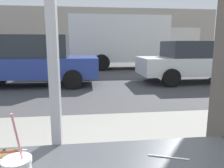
% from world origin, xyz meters
% --- Properties ---
extents(ground_plane, '(60.00, 60.00, 0.00)m').
position_xyz_m(ground_plane, '(0.00, 8.00, 0.00)').
color(ground_plane, '#424244').
extents(sidewalk_strip, '(16.00, 2.80, 0.11)m').
position_xyz_m(sidewalk_strip, '(0.00, 1.60, 0.06)').
color(sidewalk_strip, gray).
rests_on(sidewalk_strip, ground).
extents(building_facade_far, '(28.00, 1.20, 5.01)m').
position_xyz_m(building_facade_far, '(0.00, 21.87, 2.51)').
color(building_facade_far, '#A89E8E').
rests_on(building_facade_far, ground).
extents(loose_straw, '(0.18, 0.07, 0.01)m').
position_xyz_m(loose_straw, '(0.55, -0.16, 0.96)').
color(loose_straw, white).
rests_on(loose_straw, window_counter).
extents(parked_car_blue, '(4.52, 1.91, 1.76)m').
position_xyz_m(parked_car_blue, '(-1.67, 6.84, 0.88)').
color(parked_car_blue, '#283D93').
rests_on(parked_car_blue, ground).
extents(parked_car_white, '(4.57, 1.96, 1.57)m').
position_xyz_m(parked_car_white, '(4.46, 6.84, 0.81)').
color(parked_car_white, silver).
rests_on(parked_car_white, ground).
extents(box_truck, '(7.32, 2.44, 3.01)m').
position_xyz_m(box_truck, '(2.78, 11.76, 1.64)').
color(box_truck, silver).
rests_on(box_truck, ground).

